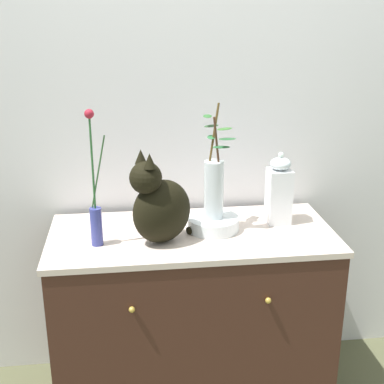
{
  "coord_description": "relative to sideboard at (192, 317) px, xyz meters",
  "views": [
    {
      "loc": [
        -0.26,
        -2.05,
        1.74
      ],
      "look_at": [
        0.0,
        0.0,
        1.01
      ],
      "focal_mm": 49.82,
      "sensor_mm": 36.0,
      "label": 1
    }
  ],
  "objects": [
    {
      "name": "wall_back",
      "position": [
        0.0,
        0.35,
        0.89
      ],
      "size": [
        4.4,
        0.08,
        2.6
      ],
      "primitive_type": "cube",
      "color": "silver",
      "rests_on": "ground_plane"
    },
    {
      "name": "sideboard",
      "position": [
        0.0,
        0.0,
        0.0
      ],
      "size": [
        1.2,
        0.57,
        0.83
      ],
      "color": "#3E2218",
      "rests_on": "ground_plane"
    },
    {
      "name": "cat_sitting",
      "position": [
        -0.14,
        -0.08,
        0.57
      ],
      "size": [
        0.4,
        0.26,
        0.39
      ],
      "color": "black",
      "rests_on": "sideboard"
    },
    {
      "name": "vase_slim_green",
      "position": [
        -0.39,
        -0.07,
        0.56
      ],
      "size": [
        0.08,
        0.05,
        0.55
      ],
      "color": "#373E8D",
      "rests_on": "sideboard"
    },
    {
      "name": "bowl_porcelain",
      "position": [
        0.09,
        0.02,
        0.44
      ],
      "size": [
        0.22,
        0.22,
        0.06
      ],
      "primitive_type": "cylinder",
      "color": "white",
      "rests_on": "sideboard"
    },
    {
      "name": "vase_glass_clear",
      "position": [
        0.09,
        0.02,
        0.61
      ],
      "size": [
        0.12,
        0.15,
        0.48
      ],
      "color": "silver",
      "rests_on": "bowl_porcelain"
    },
    {
      "name": "jar_lidded_porcelain",
      "position": [
        0.39,
        0.07,
        0.56
      ],
      "size": [
        0.1,
        0.1,
        0.32
      ],
      "color": "white",
      "rests_on": "sideboard"
    }
  ]
}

